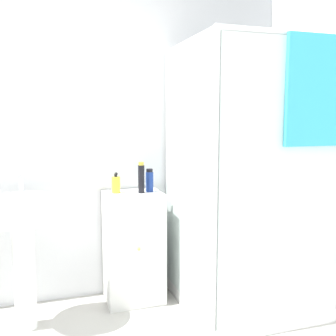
# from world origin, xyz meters

# --- Properties ---
(wall_back) EXTENTS (6.40, 0.06, 2.50)m
(wall_back) POSITION_xyz_m (0.00, 1.70, 1.25)
(wall_back) COLOR silver
(wall_back) RESTS_ON ground_plane
(shower_enclosure) EXTENTS (0.92, 0.95, 1.87)m
(shower_enclosure) POSITION_xyz_m (1.17, 1.13, 0.51)
(shower_enclosure) COLOR white
(shower_enclosure) RESTS_ON ground_plane
(vanity_cabinet) EXTENTS (0.42, 0.36, 0.82)m
(vanity_cabinet) POSITION_xyz_m (0.45, 1.50, 0.41)
(vanity_cabinet) COLOR silver
(vanity_cabinet) RESTS_ON ground_plane
(sink) EXTENTS (0.45, 0.45, 0.99)m
(sink) POSITION_xyz_m (-0.30, 1.32, 0.66)
(sink) COLOR white
(sink) RESTS_ON ground_plane
(soap_dispenser) EXTENTS (0.06, 0.06, 0.15)m
(soap_dispenser) POSITION_xyz_m (0.33, 1.52, 0.88)
(soap_dispenser) COLOR yellow
(soap_dispenser) RESTS_ON vanity_cabinet
(shampoo_bottle_tall_black) EXTENTS (0.05, 0.05, 0.23)m
(shampoo_bottle_tall_black) POSITION_xyz_m (0.51, 1.46, 0.93)
(shampoo_bottle_tall_black) COLOR black
(shampoo_bottle_tall_black) RESTS_ON vanity_cabinet
(shampoo_bottle_blue) EXTENTS (0.06, 0.06, 0.17)m
(shampoo_bottle_blue) POSITION_xyz_m (0.58, 1.50, 0.90)
(shampoo_bottle_blue) COLOR navy
(shampoo_bottle_blue) RESTS_ON vanity_cabinet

